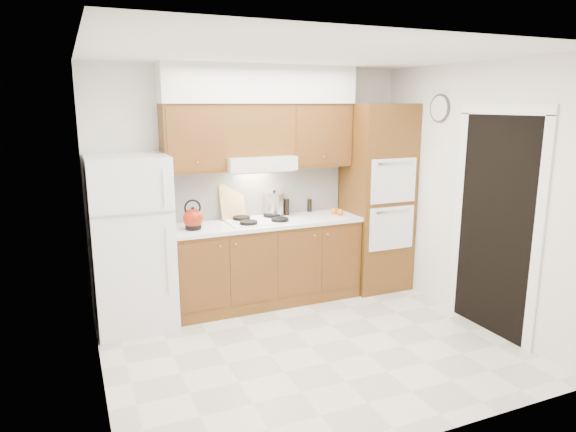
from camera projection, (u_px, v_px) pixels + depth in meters
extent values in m
plane|color=beige|center=(310.00, 346.00, 4.75)|extent=(3.60, 3.60, 0.00)
plane|color=white|center=(313.00, 54.00, 4.19)|extent=(3.60, 3.60, 0.00)
cube|color=white|center=(253.00, 185.00, 5.81)|extent=(3.60, 0.02, 2.60)
cube|color=white|center=(91.00, 229.00, 3.77)|extent=(0.02, 3.00, 2.60)
cube|color=white|center=(472.00, 195.00, 5.17)|extent=(0.02, 3.00, 2.60)
cube|color=white|center=(132.00, 243.00, 5.04)|extent=(0.75, 0.72, 1.72)
cube|color=brown|center=(266.00, 263.00, 5.74)|extent=(2.11, 0.60, 0.90)
cube|color=white|center=(266.00, 223.00, 5.63)|extent=(2.13, 0.62, 0.04)
cube|color=white|center=(256.00, 192.00, 5.83)|extent=(2.11, 0.03, 0.56)
cube|color=brown|center=(376.00, 198.00, 6.12)|extent=(0.70, 0.65, 2.20)
cube|color=brown|center=(192.00, 138.00, 5.27)|extent=(0.63, 0.33, 0.70)
cube|color=brown|center=(317.00, 135.00, 5.82)|extent=(0.73, 0.33, 0.70)
cube|color=silver|center=(258.00, 163.00, 5.54)|extent=(0.75, 0.45, 0.15)
cube|color=brown|center=(255.00, 130.00, 5.52)|extent=(0.75, 0.33, 0.55)
cube|color=silver|center=(260.00, 84.00, 5.42)|extent=(2.13, 0.36, 0.40)
cube|color=white|center=(261.00, 220.00, 5.62)|extent=(0.74, 0.50, 0.01)
cube|color=black|center=(495.00, 226.00, 4.90)|extent=(0.02, 0.90, 2.10)
cylinder|color=#3F3833|center=(440.00, 108.00, 5.47)|extent=(0.02, 0.30, 0.30)
sphere|color=maroon|center=(193.00, 219.00, 5.22)|extent=(0.26, 0.26, 0.21)
cube|color=tan|center=(232.00, 201.00, 5.70)|extent=(0.30, 0.13, 0.38)
cylinder|color=#BBBCC0|center=(274.00, 203.00, 5.84)|extent=(0.24, 0.24, 0.24)
cylinder|color=black|center=(287.00, 207.00, 5.85)|extent=(0.07, 0.07, 0.20)
cylinder|color=black|center=(285.00, 206.00, 5.97)|extent=(0.06, 0.06, 0.17)
cylinder|color=black|center=(310.00, 205.00, 6.10)|extent=(0.06, 0.06, 0.15)
sphere|color=#D74A0B|center=(340.00, 212.00, 5.90)|extent=(0.08, 0.08, 0.07)
sphere|color=orange|center=(334.00, 211.00, 5.96)|extent=(0.08, 0.08, 0.07)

